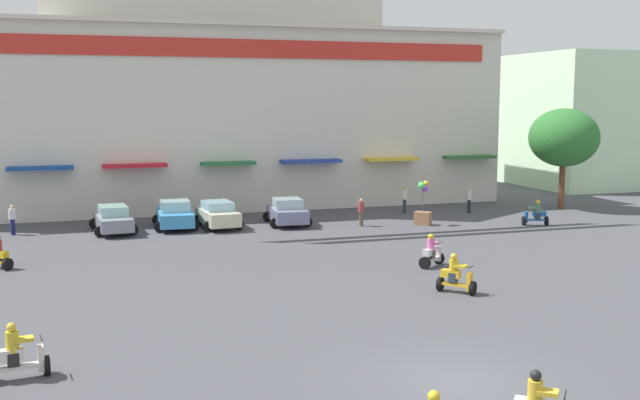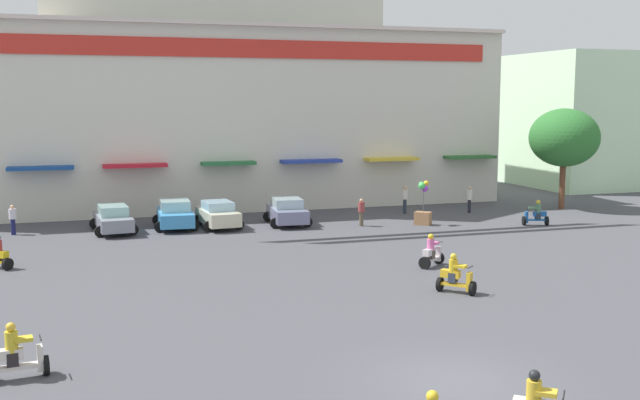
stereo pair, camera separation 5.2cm
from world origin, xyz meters
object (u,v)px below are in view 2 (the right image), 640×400
(parked_car_1, at_px, (175,214))
(plaza_tree_1, at_px, (564,138))
(scooter_rider_2, at_px, (456,277))
(parked_car_2, at_px, (218,214))
(pedestrian_2, at_px, (361,211))
(pedestrian_3, at_px, (470,198))
(balloon_vendor_cart, at_px, (423,207))
(pedestrian_0, at_px, (405,198))
(scooter_rider_7, at_px, (432,253))
(parked_car_0, at_px, (113,219))
(parked_car_3, at_px, (287,211))
(scooter_rider_0, at_px, (536,215))
(scooter_rider_8, at_px, (17,356))
(pedestrian_1, at_px, (13,218))

(parked_car_1, bearing_deg, plaza_tree_1, -0.46)
(parked_car_1, relative_size, scooter_rider_2, 2.81)
(parked_car_2, xyz_separation_m, pedestrian_2, (7.85, -1.94, 0.13))
(parked_car_1, height_order, pedestrian_3, pedestrian_3)
(plaza_tree_1, bearing_deg, balloon_vendor_cart, -165.20)
(pedestrian_0, xyz_separation_m, pedestrian_2, (-4.29, -3.61, -0.13))
(scooter_rider_7, bearing_deg, scooter_rider_2, -104.68)
(parked_car_0, relative_size, parked_car_1, 1.08)
(parked_car_3, relative_size, pedestrian_3, 2.44)
(parked_car_2, bearing_deg, pedestrian_0, 7.85)
(pedestrian_0, height_order, pedestrian_3, pedestrian_0)
(parked_car_3, xyz_separation_m, scooter_rider_7, (3.03, -12.51, -0.17))
(scooter_rider_0, relative_size, scooter_rider_7, 1.04)
(scooter_rider_8, relative_size, pedestrian_1, 0.96)
(scooter_rider_8, xyz_separation_m, pedestrian_3, (25.11, 22.01, 0.34))
(parked_car_0, relative_size, pedestrian_1, 2.83)
(plaza_tree_1, relative_size, balloon_vendor_cart, 2.58)
(pedestrian_1, bearing_deg, parked_car_3, -4.66)
(parked_car_0, bearing_deg, pedestrian_2, -9.49)
(parked_car_0, height_order, pedestrian_3, pedestrian_3)
(parked_car_3, bearing_deg, scooter_rider_7, -76.40)
(parked_car_1, distance_m, scooter_rider_7, 16.18)
(scooter_rider_7, bearing_deg, parked_car_0, 134.37)
(plaza_tree_1, bearing_deg, scooter_rider_0, -136.13)
(parked_car_3, relative_size, balloon_vendor_cart, 1.61)
(parked_car_3, bearing_deg, parked_car_1, 173.43)
(scooter_rider_8, height_order, balloon_vendor_cart, balloon_vendor_cart)
(parked_car_3, height_order, scooter_rider_0, parked_car_3)
(parked_car_1, distance_m, pedestrian_1, 8.47)
(balloon_vendor_cart, bearing_deg, parked_car_2, 167.09)
(pedestrian_0, bearing_deg, parked_car_2, -172.15)
(pedestrian_1, distance_m, pedestrian_2, 18.84)
(parked_car_2, relative_size, parked_car_3, 0.97)
(parked_car_0, xyz_separation_m, scooter_rider_7, (12.66, -12.94, -0.15))
(parked_car_0, relative_size, parked_car_2, 1.14)
(parked_car_2, height_order, balloon_vendor_cart, balloon_vendor_cart)
(pedestrian_2, bearing_deg, scooter_rider_2, -97.48)
(scooter_rider_2, xyz_separation_m, pedestrian_1, (-16.62, 18.05, 0.28))
(scooter_rider_2, height_order, pedestrian_0, pedestrian_0)
(scooter_rider_7, bearing_deg, scooter_rider_0, 37.16)
(scooter_rider_0, distance_m, pedestrian_2, 9.99)
(scooter_rider_7, bearing_deg, balloon_vendor_cart, 66.51)
(pedestrian_3, bearing_deg, parked_car_0, -179.08)
(plaza_tree_1, distance_m, pedestrian_3, 7.60)
(parked_car_2, height_order, scooter_rider_0, parked_car_2)
(scooter_rider_2, relative_size, pedestrian_0, 0.84)
(parked_car_0, distance_m, parked_car_3, 9.64)
(scooter_rider_0, xyz_separation_m, pedestrian_1, (-28.19, 5.81, 0.30))
(scooter_rider_2, bearing_deg, parked_car_2, 109.10)
(parked_car_1, bearing_deg, scooter_rider_2, -65.08)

